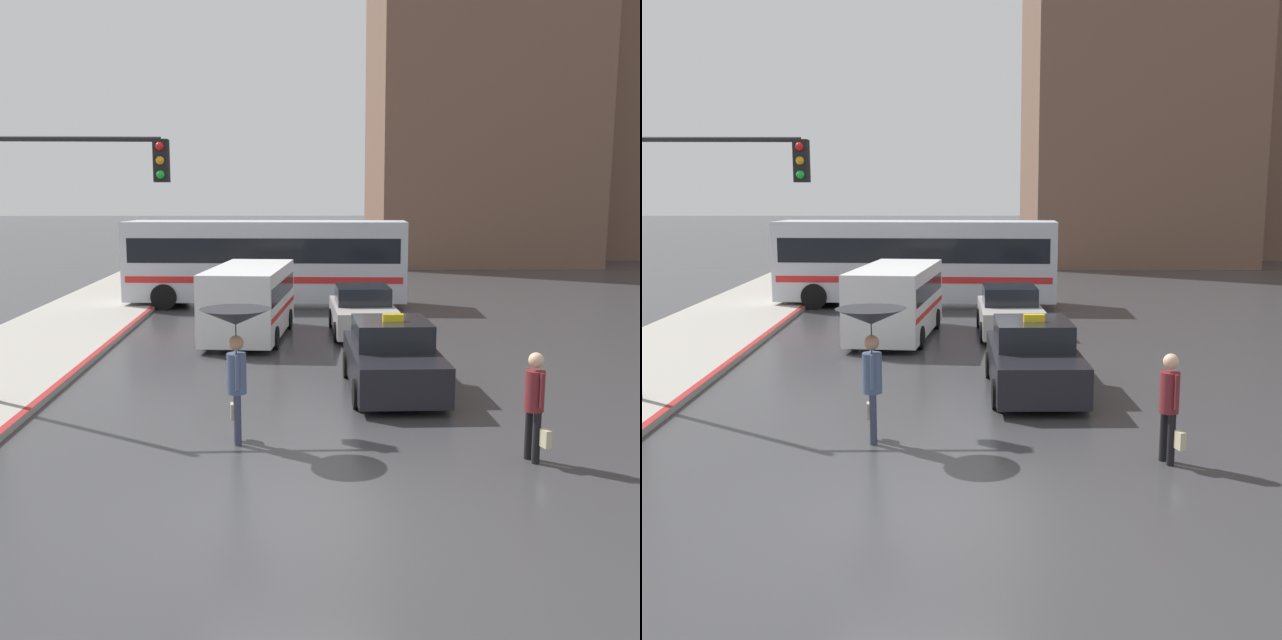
# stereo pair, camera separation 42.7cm
# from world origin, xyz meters

# --- Properties ---
(ground_plane) EXTENTS (300.00, 300.00, 0.00)m
(ground_plane) POSITION_xyz_m (0.00, 0.00, 0.00)
(ground_plane) COLOR #38383A
(taxi) EXTENTS (1.91, 4.15, 1.68)m
(taxi) POSITION_xyz_m (2.16, 6.45, 0.70)
(taxi) COLOR black
(taxi) RESTS_ON ground_plane
(sedan_red) EXTENTS (1.91, 4.11, 1.45)m
(sedan_red) POSITION_xyz_m (2.19, 13.19, 0.67)
(sedan_red) COLOR #B7B2AD
(sedan_red) RESTS_ON ground_plane
(ambulance_van) EXTENTS (2.62, 5.45, 2.11)m
(ambulance_van) POSITION_xyz_m (-1.20, 12.71, 1.18)
(ambulance_van) COLOR silver
(ambulance_van) RESTS_ON ground_plane
(city_bus) EXTENTS (10.66, 3.33, 3.22)m
(city_bus) POSITION_xyz_m (-0.89, 19.23, 1.79)
(city_bus) COLOR #B2B7C1
(city_bus) RESTS_ON ground_plane
(pedestrian_with_umbrella) EXTENTS (1.19, 1.19, 2.31)m
(pedestrian_with_umbrella) POSITION_xyz_m (-0.93, 3.10, 1.91)
(pedestrian_with_umbrella) COLOR #2D3347
(pedestrian_with_umbrella) RESTS_ON ground_plane
(pedestrian_man) EXTENTS (0.38, 0.58, 1.76)m
(pedestrian_man) POSITION_xyz_m (3.79, 2.02, 1.02)
(pedestrian_man) COLOR black
(pedestrian_man) RESTS_ON ground_plane
(traffic_light) EXTENTS (3.63, 0.38, 5.51)m
(traffic_light) POSITION_xyz_m (-4.42, 5.43, 3.84)
(traffic_light) COLOR black
(traffic_light) RESTS_ON ground_plane
(building_tower_near) EXTENTS (12.78, 10.76, 30.45)m
(building_tower_near) POSITION_xyz_m (11.67, 38.16, 15.22)
(building_tower_near) COLOR brown
(building_tower_near) RESTS_ON ground_plane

